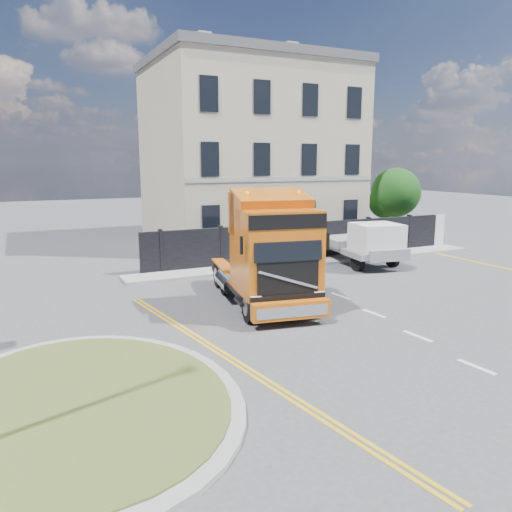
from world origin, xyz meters
TOP-DOWN VIEW (x-y plane):
  - ground at (0.00, 0.00)m, footprint 120.00×120.00m
  - traffic_island at (-7.00, -3.00)m, footprint 6.80×6.80m
  - hoarding_fence at (6.55, 9.00)m, footprint 18.80×0.25m
  - georgian_building at (6.00, 16.50)m, footprint 12.30×10.30m
  - tree at (14.38, 12.10)m, footprint 3.20×3.20m
  - pavement_far at (6.00, 8.10)m, footprint 20.00×1.60m
  - truck at (0.02, 1.83)m, footprint 3.66×7.17m
  - flatbed_pickup at (7.70, 6.08)m, footprint 2.98×5.66m

SIDE VIEW (x-z plane):
  - ground at x=0.00m, z-range 0.00..0.00m
  - pavement_far at x=6.00m, z-range 0.00..0.12m
  - traffic_island at x=-7.00m, z-range 0.00..0.16m
  - hoarding_fence at x=6.55m, z-range 0.00..2.00m
  - flatbed_pickup at x=7.70m, z-range 0.09..2.32m
  - truck at x=0.02m, z-range -0.21..3.89m
  - tree at x=14.38m, z-range 0.65..5.45m
  - georgian_building at x=6.00m, z-range -0.63..12.17m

